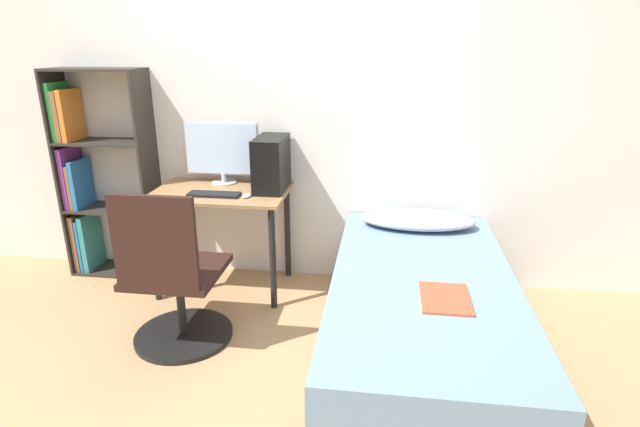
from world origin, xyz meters
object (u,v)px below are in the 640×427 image
Objects in this scene: office_chair at (174,288)px; pc_tower at (271,164)px; bed at (421,319)px; keyboard at (214,194)px; monitor at (222,151)px; bookshelf at (93,179)px.

pc_tower is at bearing 64.45° from office_chair.
bed is at bearing 1.49° from office_chair.
pc_tower is at bearing 30.75° from keyboard.
monitor is (0.02, 0.95, 0.62)m from office_chair.
bookshelf is 1.08m from keyboard.
office_chair is 1.14m from monitor.
office_chair is 2.58× the size of pc_tower.
pc_tower is (-1.02, 0.81, 0.67)m from bed.
monitor is 1.55× the size of keyboard.
pc_tower is at bearing -15.77° from monitor.
bookshelf is 1.40m from office_chair.
monitor is at bearing 164.23° from pc_tower.
office_chair is 0.74m from keyboard.
office_chair is 0.49× the size of bed.
pc_tower is (0.39, -0.11, -0.05)m from monitor.
bookshelf is 1.42m from pc_tower.
bookshelf reaches higher than pc_tower.
bed is 5.79× the size of keyboard.
keyboard is (-1.38, 0.60, 0.49)m from bed.
office_chair is at bearing -94.51° from keyboard.
bed is (2.43, -0.87, -0.49)m from bookshelf.
keyboard is at bearing -149.25° from pc_tower.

